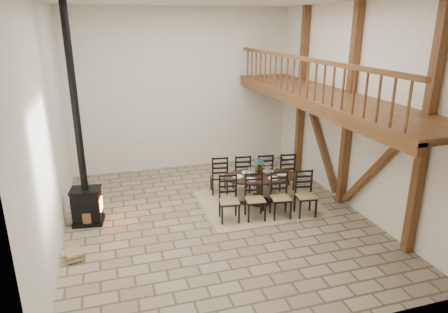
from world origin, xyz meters
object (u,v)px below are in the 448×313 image
object	(u,v)px
dining_table	(260,189)
log_stack	(74,255)
log_basket	(89,215)
wood_stove	(84,179)

from	to	relation	value
dining_table	log_stack	world-z (taller)	dining_table
dining_table	log_basket	size ratio (longest dim) A/B	4.74
wood_stove	log_stack	bearing A→B (deg)	-91.15
dining_table	log_basket	world-z (taller)	dining_table
wood_stove	log_basket	distance (m)	0.92
log_basket	log_stack	bearing A→B (deg)	-99.81
log_stack	dining_table	bearing A→B (deg)	16.81
wood_stove	log_basket	world-z (taller)	wood_stove
wood_stove	log_basket	bearing A→B (deg)	68.54
log_stack	wood_stove	bearing A→B (deg)	80.51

